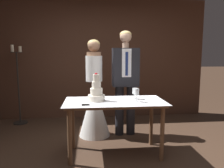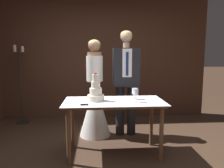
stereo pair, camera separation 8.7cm
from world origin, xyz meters
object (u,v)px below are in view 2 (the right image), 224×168
Objects in this scene: groom at (126,78)px; candle_stand at (21,88)px; bride at (95,101)px; tiered_cake at (96,92)px; wine_glass_middle at (135,92)px; wine_glass_near at (136,93)px; cake_knife at (91,105)px; cake_table at (114,108)px.

groom is 1.13× the size of candle_stand.
bride reaches higher than candle_stand.
bride is 0.68m from groom.
candle_stand is (-1.54, 1.55, -0.16)m from tiered_cake.
candle_stand reaches higher than wine_glass_middle.
candle_stand is at bearing 141.45° from wine_glass_near.
tiered_cake reaches higher than cake_knife.
wine_glass_middle is 0.92m from bride.
groom is at bearing 93.36° from wine_glass_middle.
wine_glass_near reaches higher than cake_knife.
groom is (-0.02, 0.84, 0.11)m from wine_glass_near.
wine_glass_middle is 0.10× the size of candle_stand.
tiered_cake is 0.90m from groom.
tiered_cake is at bearing -172.58° from wine_glass_middle.
tiered_cake is 2.17× the size of wine_glass_near.
wine_glass_near is 0.11× the size of bride.
cake_knife is at bearing -92.87° from bride.
tiered_cake is 0.24× the size of candle_stand.
groom reaches higher than cake_table.
tiered_cake is at bearing 73.38° from cake_knife.
bride is at bearing 131.51° from wine_glass_middle.
cake_knife is 0.24× the size of groom.
cake_table is at bearing -70.35° from bride.
groom is 2.24m from candle_stand.
cake_knife is (-0.07, -0.26, -0.11)m from tiered_cake.
bride is (-0.56, 0.84, -0.29)m from wine_glass_near.
tiered_cake is at bearing 173.23° from cake_table.
wine_glass_near is at bearing -88.55° from groom.
cake_knife is at bearing -166.57° from wine_glass_near.
cake_knife is 0.64m from wine_glass_near.
candle_stand is at bearing 134.86° from tiered_cake.
wine_glass_middle is at bearing 25.82° from cake_knife.
wine_glass_near is at bearing 11.41° from cake_knife.
groom is (0.52, 0.73, 0.12)m from tiered_cake.
tiered_cake is (-0.25, 0.03, 0.22)m from cake_table.
tiered_cake is 2.19m from candle_stand.
tiered_cake is at bearing 168.26° from wine_glass_near.
candle_stand is (-2.10, 1.47, -0.15)m from wine_glass_middle.
wine_glass_middle reaches higher than cake_table.
candle_stand is at bearing 138.64° from cake_table.
cake_table is at bearing -41.36° from candle_stand.
wine_glass_middle is (0.63, 0.33, 0.10)m from cake_knife.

